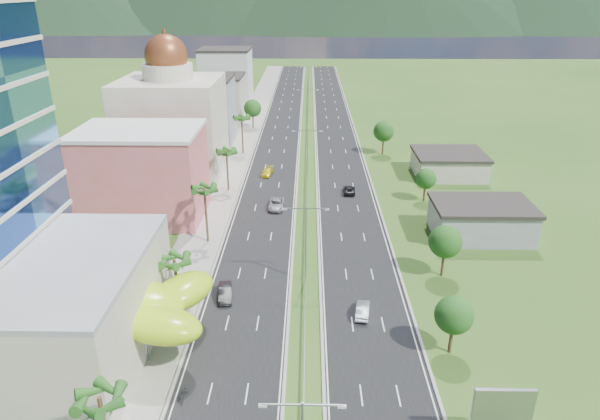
{
  "coord_description": "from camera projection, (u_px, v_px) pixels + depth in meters",
  "views": [
    {
      "loc": [
        0.32,
        -53.57,
        37.38
      ],
      "look_at": [
        -0.9,
        18.49,
        7.0
      ],
      "focal_mm": 32.0,
      "sensor_mm": 36.0,
      "label": 1
    }
  ],
  "objects": [
    {
      "name": "shed_near",
      "position": [
        481.0,
        221.0,
        85.51
      ],
      "size": [
        15.0,
        10.0,
        5.0
      ],
      "primitive_type": "cube",
      "color": "gray",
      "rests_on": "ground"
    },
    {
      "name": "leafy_tree_ra",
      "position": [
        454.0,
        315.0,
        57.17
      ],
      "size": [
        4.2,
        4.2,
        6.9
      ],
      "color": "#47301C",
      "rests_on": "ground"
    },
    {
      "name": "palm_tree_d",
      "position": [
        227.0,
        153.0,
        102.66
      ],
      "size": [
        3.6,
        3.6,
        8.6
      ],
      "color": "#47301C",
      "rests_on": "ground"
    },
    {
      "name": "motorcycle",
      "position": [
        184.0,
        393.0,
        52.08
      ],
      "size": [
        0.67,
        2.15,
        1.37
      ],
      "primitive_type": "imported",
      "rotation": [
        0.0,
        0.0,
        -0.01
      ],
      "color": "black",
      "rests_on": "road_left"
    },
    {
      "name": "palm_tree_b",
      "position": [
        175.0,
        263.0,
        63.23
      ],
      "size": [
        3.6,
        3.6,
        8.1
      ],
      "color": "#47301C",
      "rests_on": "ground"
    },
    {
      "name": "car_dark_far_right",
      "position": [
        349.0,
        190.0,
        103.74
      ],
      "size": [
        2.41,
        4.86,
        1.32
      ],
      "primitive_type": "imported",
      "rotation": [
        0.0,
        0.0,
        3.1
      ],
      "color": "black",
      "rests_on": "road_right"
    },
    {
      "name": "shed_far",
      "position": [
        448.0,
        165.0,
        113.23
      ],
      "size": [
        14.0,
        12.0,
        4.4
      ],
      "primitive_type": "cube",
      "color": "#B7AB96",
      "rests_on": "ground"
    },
    {
      "name": "palm_tree_c",
      "position": [
        204.0,
        191.0,
        81.09
      ],
      "size": [
        3.6,
        3.6,
        9.6
      ],
      "color": "#47301C",
      "rests_on": "ground"
    },
    {
      "name": "leafy_tree_rc",
      "position": [
        426.0,
        179.0,
        98.69
      ],
      "size": [
        3.85,
        3.85,
        6.33
      ],
      "color": "#47301C",
      "rests_on": "ground"
    },
    {
      "name": "domed_building",
      "position": [
        172.0,
        121.0,
        110.58
      ],
      "size": [
        20.0,
        20.0,
        28.7
      ],
      "color": "#BDAF9C",
      "rests_on": "ground"
    },
    {
      "name": "ground",
      "position": [
        305.0,
        324.0,
        63.88
      ],
      "size": [
        500.0,
        500.0,
        0.0
      ],
      "primitive_type": "plane",
      "color": "#2D5119",
      "rests_on": "ground"
    },
    {
      "name": "sidewalk_left",
      "position": [
        246.0,
        132.0,
        147.05
      ],
      "size": [
        7.0,
        260.0,
        0.12
      ],
      "primitive_type": "cube",
      "color": "gray",
      "rests_on": "ground"
    },
    {
      "name": "midrise_white",
      "position": [
        226.0,
        78.0,
        175.97
      ],
      "size": [
        16.0,
        15.0,
        18.0
      ],
      "primitive_type": "cube",
      "color": "silver",
      "rests_on": "ground"
    },
    {
      "name": "billboard",
      "position": [
        503.0,
        406.0,
        45.32
      ],
      "size": [
        5.2,
        0.35,
        6.2
      ],
      "color": "gray",
      "rests_on": "ground"
    },
    {
      "name": "leafy_tree_lfar",
      "position": [
        253.0,
        108.0,
        149.48
      ],
      "size": [
        4.9,
        4.9,
        8.05
      ],
      "color": "#47301C",
      "rests_on": "ground"
    },
    {
      "name": "road_left",
      "position": [
        280.0,
        132.0,
        146.91
      ],
      "size": [
        11.0,
        260.0,
        0.04
      ],
      "primitive_type": "cube",
      "color": "black",
      "rests_on": "ground"
    },
    {
      "name": "midrise_grey",
      "position": [
        201.0,
        111.0,
        134.9
      ],
      "size": [
        16.0,
        15.0,
        16.0
      ],
      "primitive_type": "cube",
      "color": "gray",
      "rests_on": "ground"
    },
    {
      "name": "lime_canopy",
      "position": [
        123.0,
        305.0,
        58.57
      ],
      "size": [
        18.0,
        15.0,
        7.4
      ],
      "color": "#A8D614",
      "rests_on": "ground"
    },
    {
      "name": "streetlight_median_c",
      "position": [
        307.0,
        150.0,
        107.33
      ],
      "size": [
        6.04,
        0.25,
        11.0
      ],
      "color": "gray",
      "rests_on": "ground"
    },
    {
      "name": "streetlight_median_b",
      "position": [
        306.0,
        237.0,
        70.47
      ],
      "size": [
        6.04,
        0.25,
        11.0
      ],
      "color": "gray",
      "rests_on": "ground"
    },
    {
      "name": "palm_tree_a",
      "position": [
        100.0,
        402.0,
        40.74
      ],
      "size": [
        3.6,
        3.6,
        9.1
      ],
      "color": "#47301C",
      "rests_on": "ground"
    },
    {
      "name": "mountain_ridge",
      "position": [
        376.0,
        30.0,
        477.53
      ],
      "size": [
        860.0,
        140.0,
        90.0
      ],
      "primitive_type": null,
      "color": "black",
      "rests_on": "ground"
    },
    {
      "name": "car_silver_right",
      "position": [
        363.0,
        310.0,
        65.29
      ],
      "size": [
        2.19,
        4.61,
        1.46
      ],
      "primitive_type": "imported",
      "rotation": [
        0.0,
        0.0,
        2.99
      ],
      "color": "#B1B2B9",
      "rests_on": "road_right"
    },
    {
      "name": "palm_tree_e",
      "position": [
        242.0,
        119.0,
        125.39
      ],
      "size": [
        3.6,
        3.6,
        9.4
      ],
      "color": "#47301C",
      "rests_on": "ground"
    },
    {
      "name": "car_dark_left",
      "position": [
        225.0,
        292.0,
        68.87
      ],
      "size": [
        2.34,
        5.01,
        1.59
      ],
      "primitive_type": "imported",
      "rotation": [
        0.0,
        0.0,
        0.14
      ],
      "color": "black",
      "rests_on": "road_left"
    },
    {
      "name": "streetlight_median_e",
      "position": [
        308.0,
        78.0,
        190.25
      ],
      "size": [
        6.04,
        0.25,
        11.0
      ],
      "color": "gray",
      "rests_on": "ground"
    },
    {
      "name": "leafy_tree_rd",
      "position": [
        384.0,
        131.0,
        125.93
      ],
      "size": [
        4.9,
        4.9,
        8.05
      ],
      "color": "#47301C",
      "rests_on": "ground"
    },
    {
      "name": "leafy_tree_rb",
      "position": [
        445.0,
        242.0,
        72.63
      ],
      "size": [
        4.55,
        4.55,
        7.47
      ],
      "color": "#47301C",
      "rests_on": "ground"
    },
    {
      "name": "mall_podium",
      "position": [
        4.0,
        311.0,
        56.72
      ],
      "size": [
        30.0,
        24.0,
        11.0
      ],
      "primitive_type": "cube",
      "color": "#B7AB96",
      "rests_on": "ground"
    },
    {
      "name": "pink_shophouse",
      "position": [
        142.0,
        175.0,
        90.89
      ],
      "size": [
        20.0,
        15.0,
        15.0
      ],
      "primitive_type": "cube",
      "color": "#CE5C54",
      "rests_on": "ground"
    },
    {
      "name": "car_silver_mid_left",
      "position": [
        277.0,
        204.0,
        96.57
      ],
      "size": [
        2.79,
        5.79,
        1.59
      ],
      "primitive_type": "imported",
      "rotation": [
        0.0,
        0.0,
        -0.03
      ],
      "color": "#97989E",
      "rests_on": "road_left"
    },
    {
      "name": "midrise_beige",
      "position": [
        216.0,
        100.0,
        155.76
      ],
      "size": [
        16.0,
        15.0,
        13.0
      ],
      "primitive_type": "cube",
      "color": "#B7AB96",
      "rests_on": "ground"
    },
    {
      "name": "car_yellow_far_left",
      "position": [
        267.0,
        172.0,
        113.57
      ],
      "size": [
        2.6,
        5.03,
        1.4
      ],
      "primitive_type": "imported",
      "rotation": [
        0.0,
        0.0,
        -0.14
      ],
      "color": "yellow",
      "rests_on": "road_left"
    },
    {
      "name": "median_guardrail",
      "position": [
        307.0,
        149.0,
        129.97
      ],
      "size": [
        0.1,
        216.06,
        0.76
      ],
      "color": "gray",
      "rests_on": "ground"
    },
    {
      "name": "road_right",
      "position": [
        335.0,
        133.0,
        146.68
      ],
      "size": [
        11.0,
        260.0,
        0.04
      ],
      "primitive_type": "cube",
      "color": "black",
      "rests_on": "ground"
    },
    {
      "name": "streetlight_median_d",
      "position": [
        308.0,
        104.0,
        148.79
      ],
      "size": [
        6.04,
        0.25,
        11.0
      ],
      "color": "gray",
      "rests_on": "ground"
    }
  ]
}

